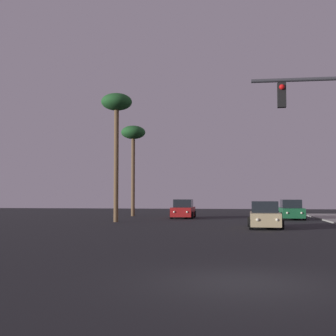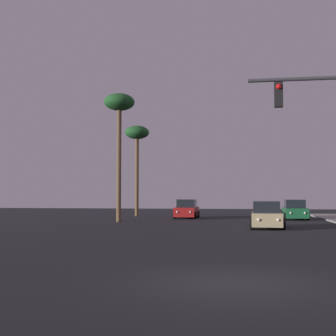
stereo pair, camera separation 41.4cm
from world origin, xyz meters
name	(u,v)px [view 1 (the left image)]	position (x,y,z in m)	size (l,w,h in m)	color
ground_plane	(244,282)	(0.00, 0.00, 0.00)	(120.00, 120.00, 0.00)	black
car_green	(291,210)	(4.69, 29.72, 0.76)	(2.04, 4.31, 1.68)	#195933
car_tan	(265,216)	(1.75, 18.68, 0.76)	(2.04, 4.34, 1.68)	tan
car_red	(183,210)	(-4.64, 30.65, 0.76)	(2.04, 4.32, 1.68)	maroon
palm_tree_far	(133,138)	(-9.99, 34.00, 7.79)	(2.40, 2.40, 8.97)	brown
palm_tree_mid	(117,110)	(-9.17, 24.00, 8.70)	(2.40, 2.40, 10.01)	brown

